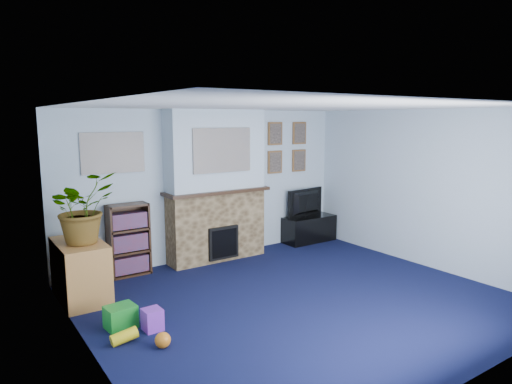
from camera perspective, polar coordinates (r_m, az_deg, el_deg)
floor at (r=5.94m, az=5.15°, el=-13.22°), size 5.00×4.50×0.01m
ceiling at (r=5.50m, az=5.51°, el=10.61°), size 5.00×4.50×0.01m
wall_back at (r=7.44m, az=-5.79°, el=0.93°), size 5.00×0.04×2.40m
wall_front at (r=4.16m, az=25.59°, el=-6.44°), size 5.00×0.04×2.40m
wall_left at (r=4.47m, az=-20.32°, el=-5.08°), size 0.04×4.50×2.40m
wall_right at (r=7.42m, az=20.36°, el=0.39°), size 0.04×4.50×2.40m
chimney_breast at (r=7.27m, az=-5.01°, el=0.62°), size 1.72×0.50×2.40m
collage_main at (r=7.02m, az=-4.23°, el=5.23°), size 1.00×0.03×0.68m
collage_left at (r=6.77m, az=-17.44°, el=4.69°), size 0.90×0.03×0.58m
portrait_tl at (r=8.06m, az=2.40°, el=7.30°), size 0.30×0.03×0.40m
portrait_tr at (r=8.40m, az=5.44°, el=7.34°), size 0.30×0.03×0.40m
portrait_bl at (r=8.09m, az=2.38°, el=3.76°), size 0.30×0.03×0.40m
portrait_br at (r=8.43m, az=5.38°, el=3.94°), size 0.30×0.03×0.40m
tv_stand at (r=8.55m, az=6.63°, el=-4.67°), size 1.00×0.42×0.48m
television at (r=8.46m, az=6.61°, el=-1.34°), size 0.88×0.23×0.50m
bookshelf at (r=6.89m, az=-15.65°, el=-5.96°), size 0.58×0.28×1.05m
sideboard at (r=6.20m, az=-21.07°, el=-9.38°), size 0.53×0.96×0.75m
potted_plant at (r=5.96m, az=-20.95°, el=-1.84°), size 0.97×0.90×0.87m
mantel_clock at (r=7.19m, az=-5.23°, el=0.82°), size 0.10×0.06×0.13m
mantel_candle at (r=7.35m, az=-3.04°, el=1.10°), size 0.06×0.06×0.18m
mantel_teddy at (r=6.97m, az=-8.73°, el=0.45°), size 0.13×0.13×0.13m
mantel_can at (r=7.62m, az=0.16°, el=1.25°), size 0.06×0.06×0.12m
green_crate at (r=5.34m, az=-16.57°, el=-14.57°), size 0.33×0.28×0.25m
toy_ball at (r=4.85m, az=-11.58°, el=-17.57°), size 0.16×0.16×0.16m
toy_block at (r=5.22m, az=-12.82°, el=-15.36°), size 0.20×0.20×0.24m
toy_tube at (r=5.03m, az=-16.14°, el=-16.96°), size 0.28×0.12×0.16m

